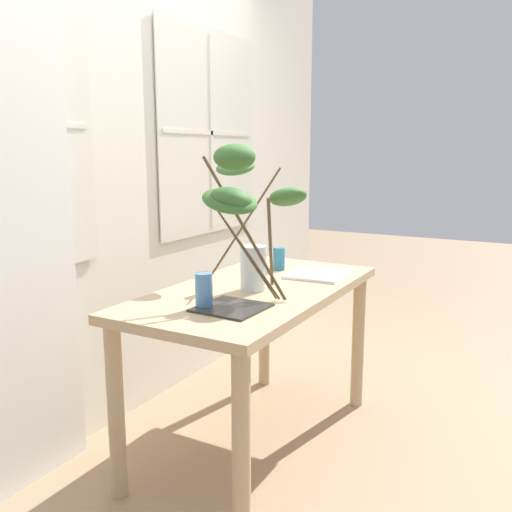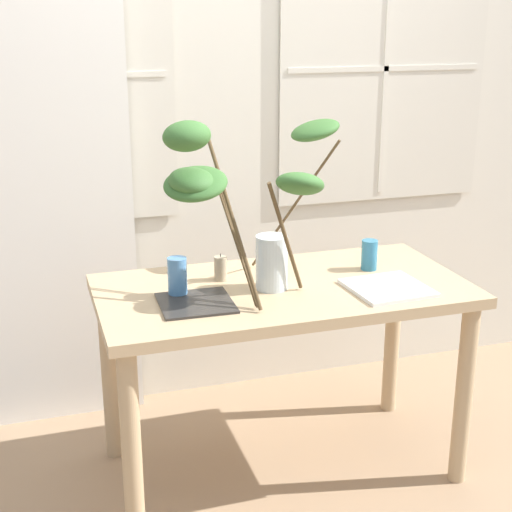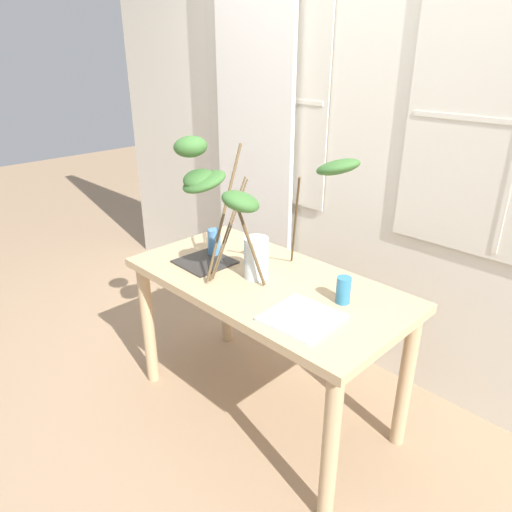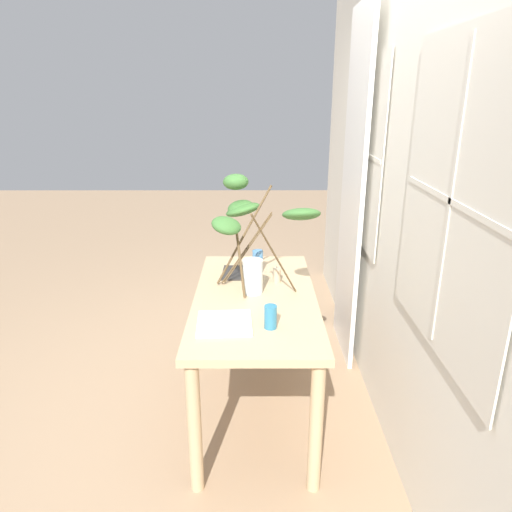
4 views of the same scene
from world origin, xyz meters
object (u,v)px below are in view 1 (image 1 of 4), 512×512
(dining_table, at_px, (256,312))
(plate_square_left, at_px, (231,308))
(drinking_glass_blue_right, at_px, (279,259))
(vase_with_branches, at_px, (245,206))
(pillar_candle, at_px, (207,283))
(drinking_glass_blue_left, at_px, (204,291))
(plate_square_right, at_px, (317,275))

(dining_table, bearing_deg, plate_square_left, -166.41)
(drinking_glass_blue_right, relative_size, plate_square_left, 0.47)
(vase_with_branches, xyz_separation_m, plate_square_left, (-0.20, -0.05, -0.39))
(drinking_glass_blue_right, distance_m, pillar_candle, 0.60)
(drinking_glass_blue_left, relative_size, pillar_candle, 1.37)
(dining_table, distance_m, vase_with_branches, 0.53)
(plate_square_left, bearing_deg, vase_with_branches, 13.81)
(drinking_glass_blue_left, height_order, plate_square_right, drinking_glass_blue_left)
(vase_with_branches, relative_size, plate_square_right, 3.01)
(vase_with_branches, xyz_separation_m, pillar_candle, (-0.05, 0.17, -0.35))
(plate_square_left, bearing_deg, drinking_glass_blue_left, 112.39)
(drinking_glass_blue_left, height_order, plate_square_left, drinking_glass_blue_left)
(vase_with_branches, distance_m, plate_square_right, 0.65)
(drinking_glass_blue_left, bearing_deg, plate_square_left, -67.61)
(vase_with_branches, height_order, drinking_glass_blue_right, vase_with_branches)
(drinking_glass_blue_left, xyz_separation_m, plate_square_left, (0.04, -0.10, -0.07))
(dining_table, height_order, vase_with_branches, vase_with_branches)
(vase_with_branches, xyz_separation_m, drinking_glass_blue_right, (0.55, 0.11, -0.33))
(drinking_glass_blue_left, height_order, pillar_candle, drinking_glass_blue_left)
(vase_with_branches, distance_m, drinking_glass_blue_right, 0.65)
(plate_square_left, bearing_deg, pillar_candle, 55.76)
(vase_with_branches, distance_m, plate_square_left, 0.44)
(plate_square_right, bearing_deg, dining_table, 156.18)
(drinking_glass_blue_right, distance_m, plate_square_right, 0.24)
(vase_with_branches, bearing_deg, plate_square_right, -13.11)
(vase_with_branches, xyz_separation_m, plate_square_right, (0.51, -0.12, -0.39))
(dining_table, xyz_separation_m, drinking_glass_blue_right, (0.39, 0.08, 0.18))
(plate_square_right, relative_size, pillar_candle, 2.63)
(dining_table, xyz_separation_m, pillar_candle, (-0.20, 0.13, 0.16))
(pillar_candle, bearing_deg, plate_square_left, -124.24)
(plate_square_right, xyz_separation_m, pillar_candle, (-0.56, 0.29, 0.04))
(drinking_glass_blue_right, distance_m, plate_square_left, 0.76)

